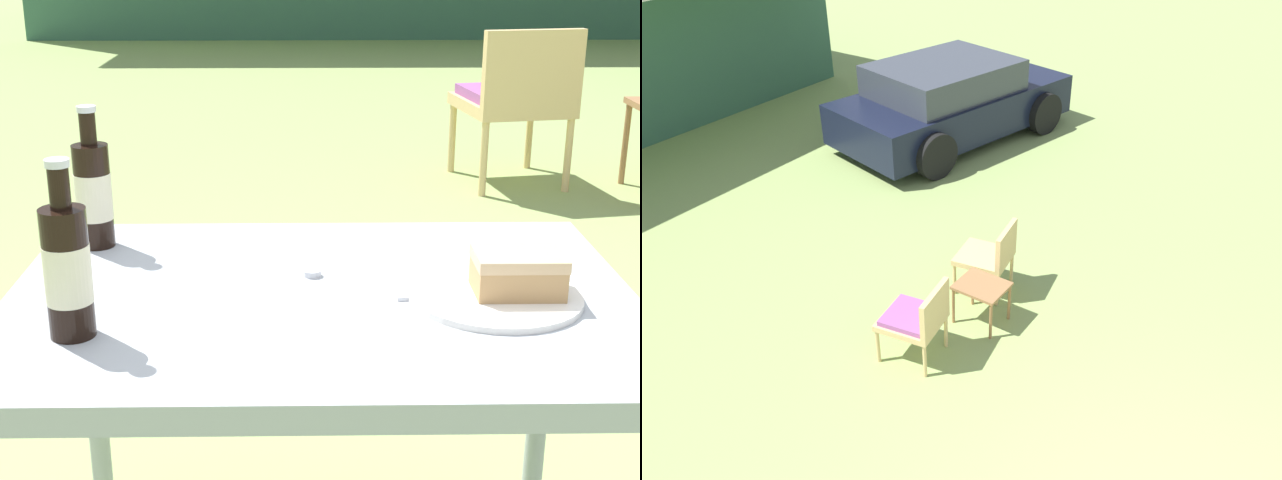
% 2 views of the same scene
% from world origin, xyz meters
% --- Properties ---
extents(parked_car, '(4.10, 2.61, 1.26)m').
position_xyz_m(parked_car, '(5.42, 5.80, 0.62)').
color(parked_car, black).
rests_on(parked_car, ground_plane).
extents(wicker_chair_cushioned, '(0.58, 0.61, 0.80)m').
position_xyz_m(wicker_chair_cushioned, '(1.03, 3.16, 0.46)').
color(wicker_chair_cushioned, tan).
rests_on(wicker_chair_cushioned, ground_plane).
extents(wicker_chair_plain, '(0.58, 0.61, 0.80)m').
position_xyz_m(wicker_chair_plain, '(2.27, 3.13, 0.46)').
color(wicker_chair_plain, tan).
rests_on(wicker_chair_plain, ground_plane).
extents(garden_side_table, '(0.40, 0.48, 0.45)m').
position_xyz_m(garden_side_table, '(1.78, 2.94, 0.39)').
color(garden_side_table, '#996B42').
rests_on(garden_side_table, ground_plane).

